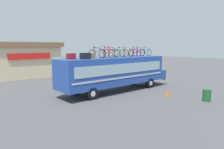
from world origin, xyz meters
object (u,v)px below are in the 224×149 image
object	(u,v)px
bus	(116,71)
luggage_bag_2	(85,56)
rooftop_bicycle_3	(111,53)
traffic_cone	(167,92)
luggage_bag_3	(90,56)
rooftop_bicycle_5	(127,53)
rooftop_bicycle_2	(107,53)
rooftop_bicycle_6	(135,53)
rooftop_bicycle_7	(139,52)
trash_bin	(207,95)
rooftop_bicycle_4	(121,53)
rooftop_bicycle_1	(97,53)
luggage_bag_1	(71,56)
rooftop_bicycle_8	(146,52)

from	to	relation	value
bus	luggage_bag_2	size ratio (longest dim) A/B	16.73
rooftop_bicycle_3	traffic_cone	xyz separation A→B (m)	(1.98, -4.65, -3.13)
luggage_bag_3	rooftop_bicycle_5	world-z (taller)	rooftop_bicycle_5
rooftop_bicycle_2	rooftop_bicycle_3	distance (m)	1.06
rooftop_bicycle_2	rooftop_bicycle_5	size ratio (longest dim) A/B	0.98
rooftop_bicycle_6	rooftop_bicycle_7	distance (m)	0.86
bus	trash_bin	bearing A→B (deg)	-69.68
luggage_bag_3	trash_bin	xyz separation A→B (m)	(5.32, -7.23, -2.82)
rooftop_bicycle_6	traffic_cone	size ratio (longest dim) A/B	2.51
rooftop_bicycle_7	bus	bearing A→B (deg)	-178.74
rooftop_bicycle_4	trash_bin	xyz separation A→B (m)	(2.04, -6.98, -3.01)
bus	luggage_bag_3	xyz separation A→B (m)	(-2.70, 0.16, 1.43)
rooftop_bicycle_5	rooftop_bicycle_7	size ratio (longest dim) A/B	1.02
luggage_bag_3	rooftop_bicycle_1	xyz separation A→B (m)	(0.72, 0.03, 0.18)
bus	luggage_bag_3	bearing A→B (deg)	176.59
trash_bin	rooftop_bicycle_4	bearing A→B (deg)	106.26
bus	rooftop_bicycle_5	bearing A→B (deg)	2.41
luggage_bag_1	rooftop_bicycle_4	world-z (taller)	rooftop_bicycle_4
rooftop_bicycle_7	rooftop_bicycle_8	xyz separation A→B (m)	(0.83, -0.23, 0.01)
luggage_bag_2	rooftop_bicycle_8	world-z (taller)	rooftop_bicycle_8
bus	rooftop_bicycle_4	world-z (taller)	rooftop_bicycle_4
rooftop_bicycle_5	luggage_bag_3	bearing A→B (deg)	178.59
luggage_bag_3	rooftop_bicycle_8	size ratio (longest dim) A/B	0.43
luggage_bag_1	trash_bin	size ratio (longest dim) A/B	0.71
rooftop_bicycle_4	traffic_cone	xyz separation A→B (m)	(1.13, -4.19, -3.12)
bus	luggage_bag_1	size ratio (longest dim) A/B	18.67
rooftop_bicycle_2	rooftop_bicycle_7	xyz separation A→B (m)	(4.29, 0.23, -0.01)
bus	rooftop_bicycle_8	world-z (taller)	rooftop_bicycle_8
luggage_bag_2	rooftop_bicycle_5	distance (m)	4.94
luggage_bag_1	traffic_cone	size ratio (longest dim) A/B	0.95
rooftop_bicycle_2	rooftop_bicycle_6	distance (m)	3.47
rooftop_bicycle_3	rooftop_bicycle_1	bearing A→B (deg)	-174.01
trash_bin	rooftop_bicycle_2	bearing A→B (deg)	118.85
rooftop_bicycle_5	traffic_cone	xyz separation A→B (m)	(0.29, -4.34, -3.12)
rooftop_bicycle_7	rooftop_bicycle_8	distance (m)	0.86
rooftop_bicycle_5	rooftop_bicycle_7	xyz separation A→B (m)	(1.69, 0.01, -0.00)
bus	rooftop_bicycle_6	xyz separation A→B (m)	(2.29, -0.19, 1.59)
rooftop_bicycle_1	rooftop_bicycle_6	bearing A→B (deg)	-5.09
luggage_bag_2	rooftop_bicycle_6	bearing A→B (deg)	1.54
luggage_bag_2	rooftop_bicycle_4	size ratio (longest dim) A/B	0.40
rooftop_bicycle_5	rooftop_bicycle_6	distance (m)	0.90
luggage_bag_1	rooftop_bicycle_2	size ratio (longest dim) A/B	0.36
luggage_bag_2	rooftop_bicycle_3	bearing A→B (deg)	12.45
luggage_bag_1	rooftop_bicycle_3	xyz separation A→B (m)	(4.18, 0.19, 0.18)
rooftop_bicycle_4	rooftop_bicycle_6	size ratio (longest dim) A/B	1.04
rooftop_bicycle_2	rooftop_bicycle_3	size ratio (longest dim) A/B	0.98
rooftop_bicycle_2	trash_bin	size ratio (longest dim) A/B	1.98
luggage_bag_2	rooftop_bicycle_1	size ratio (longest dim) A/B	0.40
luggage_bag_2	luggage_bag_3	distance (m)	0.95
bus	rooftop_bicycle_5	world-z (taller)	rooftop_bicycle_5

